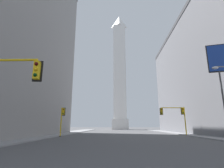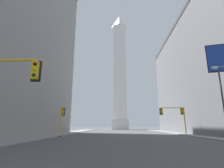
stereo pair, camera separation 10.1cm
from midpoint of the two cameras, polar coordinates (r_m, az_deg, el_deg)
sidewalk_left at (r=33.41m, az=-20.69°, el=-15.54°), size 5.00×96.86×0.15m
sidewalk_right at (r=34.37m, az=28.25°, el=-14.75°), size 5.00×96.86×0.15m
obelisk at (r=86.76m, az=2.53°, el=4.28°), size 7.43×7.43×58.59m
traffic_light_mid_right at (r=35.09m, az=20.18°, el=-9.14°), size 4.70×0.52×5.15m
traffic_light_mid_left at (r=31.26m, az=-15.95°, el=-10.37°), size 0.77×0.51×4.81m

